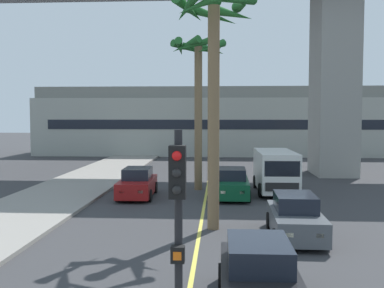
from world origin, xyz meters
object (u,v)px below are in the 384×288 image
(car_queue_fourth, at_px, (295,218))
(delivery_van, at_px, (275,170))
(palm_tree_mid_median, at_px, (214,48))
(car_queue_third, at_px, (232,184))
(palm_tree_near_median, at_px, (198,71))
(traffic_light_median_near, at_px, (178,232))
(car_queue_front, at_px, (137,184))
(car_queue_second, at_px, (259,279))

(car_queue_fourth, bearing_deg, delivery_van, 87.49)
(delivery_van, height_order, palm_tree_mid_median, palm_tree_mid_median)
(car_queue_third, relative_size, car_queue_fourth, 1.00)
(palm_tree_near_median, distance_m, palm_tree_mid_median, 9.26)
(car_queue_third, relative_size, traffic_light_median_near, 0.98)
(car_queue_front, bearing_deg, delivery_van, 13.77)
(traffic_light_median_near, relative_size, palm_tree_mid_median, 0.47)
(car_queue_front, xyz_separation_m, traffic_light_median_near, (3.80, -17.53, 1.99))
(car_queue_second, relative_size, traffic_light_median_near, 0.98)
(car_queue_second, distance_m, traffic_light_median_near, 4.42)
(car_queue_front, distance_m, car_queue_fourth, 10.46)
(palm_tree_near_median, relative_size, palm_tree_mid_median, 0.98)
(car_queue_second, xyz_separation_m, palm_tree_near_median, (-2.15, 16.49, 6.23))
(car_queue_second, relative_size, palm_tree_near_median, 0.46)
(car_queue_front, bearing_deg, car_queue_fourth, -47.13)
(car_queue_fourth, distance_m, palm_tree_mid_median, 6.96)
(car_queue_third, xyz_separation_m, car_queue_fourth, (2.06, -7.82, 0.00))
(palm_tree_near_median, height_order, palm_tree_mid_median, palm_tree_mid_median)
(car_queue_fourth, bearing_deg, car_queue_second, -106.39)
(palm_tree_mid_median, bearing_deg, delivery_van, 68.25)
(car_queue_second, relative_size, car_queue_fourth, 0.99)
(car_queue_fourth, bearing_deg, car_queue_front, 132.87)
(palm_tree_mid_median, bearing_deg, palm_tree_near_median, 96.39)
(car_queue_third, bearing_deg, traffic_light_median_near, -94.09)
(car_queue_second, relative_size, car_queue_third, 1.00)
(car_queue_fourth, bearing_deg, palm_tree_mid_median, 159.93)
(car_queue_third, height_order, palm_tree_mid_median, palm_tree_mid_median)
(traffic_light_median_near, bearing_deg, car_queue_third, 85.91)
(car_queue_fourth, relative_size, traffic_light_median_near, 0.98)
(car_queue_front, xyz_separation_m, car_queue_third, (5.06, 0.15, 0.00))
(car_queue_fourth, bearing_deg, traffic_light_median_near, -108.60)
(car_queue_second, bearing_deg, delivery_van, 81.88)
(car_queue_fourth, distance_m, palm_tree_near_median, 12.66)
(delivery_van, bearing_deg, palm_tree_mid_median, -111.75)
(car_queue_third, distance_m, traffic_light_median_near, 17.84)
(delivery_van, relative_size, palm_tree_near_median, 0.60)
(car_queue_second, distance_m, car_queue_fourth, 6.47)
(car_queue_front, relative_size, car_queue_third, 1.01)
(palm_tree_near_median, bearing_deg, delivery_van, -9.86)
(car_queue_front, xyz_separation_m, car_queue_second, (5.29, -13.88, 0.00))
(palm_tree_mid_median, bearing_deg, car_queue_fourth, -20.07)
(car_queue_front, distance_m, palm_tree_near_median, 7.45)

